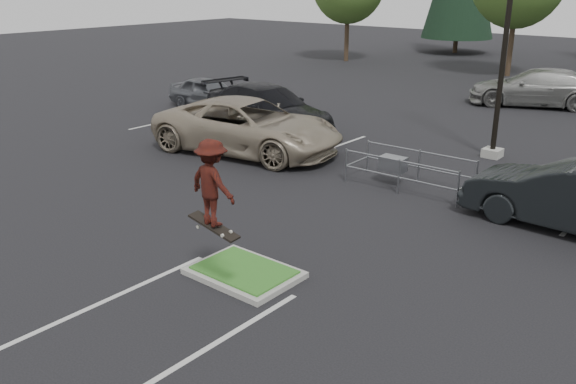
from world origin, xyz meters
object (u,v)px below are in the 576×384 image
Objects in this scene: cart_corral at (397,165)px; car_far_silver at (539,88)px; light_pole at (508,22)px; car_l_black at (266,109)px; car_l_grey at (210,93)px; skateboarder at (212,183)px; car_r_charc at (574,196)px; car_l_tan at (246,126)px.

car_far_silver is (-0.79, 14.81, 0.24)m from cart_corral.
light_pole is 1.65× the size of car_far_silver.
car_l_black reaches higher than car_l_grey.
car_far_silver is at bearing -49.04° from car_l_grey.
car_l_grey is at bearing 159.98° from cart_corral.
skateboarder is 9.20m from car_r_charc.
cart_corral is 0.60× the size of car_far_silver.
cart_corral is at bearing -18.58° from car_far_silver.
skateboarder is 0.29× the size of car_l_black.
skateboarder is 18.36m from car_l_grey.
light_pole is 2.75× the size of cart_corral.
cart_corral is 8.40m from skateboarder.
light_pole is 7.39m from car_r_charc.
car_l_tan is 3.11m from car_l_black.
cart_corral is 14.83m from car_far_silver.
car_l_grey is 0.82× the size of car_r_charc.
skateboarder is 23.10m from car_far_silver.
car_r_charc is (12.50, -2.72, -0.07)m from car_l_black.
light_pole is 5.45× the size of skateboarder.
skateboarder is at bearing -91.28° from light_pole.
skateboarder is 10.54m from car_l_tan.
car_l_tan is (-6.71, 8.00, -1.41)m from skateboarder.
skateboarder is 0.36× the size of car_r_charc.
light_pole is at bearing -64.06° from car_l_tan.
light_pole is at bearing -64.03° from car_l_black.
car_r_charc is at bearing -3.36° from cart_corral.
car_l_black is at bearing -109.74° from car_l_grey.
car_l_tan is at bearing -140.18° from car_l_black.
skateboarder is at bearing -85.90° from cart_corral.
car_r_charc is at bearing -99.60° from car_l_tan.
car_l_black is at bearing -101.22° from car_r_charc.
cart_corral is at bearing -102.25° from light_pole.
car_l_tan is 1.31× the size of car_r_charc.
car_far_silver is (11.81, 10.50, 0.16)m from car_l_grey.
car_l_grey reaches higher than cart_corral.
skateboarder is 0.30× the size of car_far_silver.
skateboarder is at bearing -17.80° from car_far_silver.
car_l_tan is at bearing -88.93° from car_r_charc.
light_pole is 13.19m from skateboarder.
car_l_grey is at bearing -70.00° from car_far_silver.
skateboarder is at bearing -131.58° from car_l_black.
car_r_charc reaches higher than car_l_grey.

